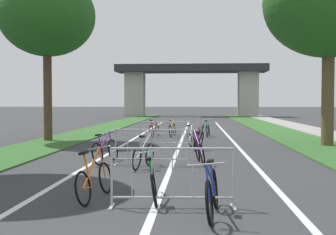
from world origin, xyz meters
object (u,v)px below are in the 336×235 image
at_px(tree_left_oak_near, 47,16).
at_px(bicycle_purple_0, 105,151).
at_px(crowd_barrier_fourth, 180,127).
at_px(bicycle_orange_2, 94,180).
at_px(bicycle_teal_1, 208,130).
at_px(tree_right_pine_near, 329,2).
at_px(bicycle_black_9, 199,140).
at_px(bicycle_blue_8, 212,193).
at_px(bicycle_purple_10, 199,151).
at_px(crowd_barrier_nearest, 172,178).
at_px(bicycle_red_7, 154,130).
at_px(crowd_barrier_second, 152,148).
at_px(bicycle_white_3, 192,138).
at_px(bicycle_yellow_4, 172,130).
at_px(crowd_barrier_third, 166,135).
at_px(bicycle_green_5, 153,182).
at_px(bicycle_silver_6, 144,154).

distance_m(tree_left_oak_near, bicycle_purple_0, 9.56).
bearing_deg(crowd_barrier_fourth, bicycle_orange_2, -94.20).
height_order(bicycle_purple_0, bicycle_teal_1, bicycle_purple_0).
relative_size(tree_right_pine_near, bicycle_black_9, 4.96).
height_order(bicycle_blue_8, bicycle_purple_10, bicycle_purple_10).
distance_m(crowd_barrier_nearest, bicycle_purple_10, 5.32).
bearing_deg(bicycle_orange_2, tree_right_pine_near, 62.71).
relative_size(tree_left_oak_near, bicycle_orange_2, 4.44).
distance_m(tree_left_oak_near, bicycle_red_7, 7.74).
xyz_separation_m(crowd_barrier_second, bicycle_white_3, (1.10, 5.40, -0.16)).
bearing_deg(bicycle_teal_1, bicycle_purple_0, -101.49).
bearing_deg(crowd_barrier_fourth, bicycle_black_9, -80.14).
distance_m(bicycle_purple_0, bicycle_teal_1, 10.45).
bearing_deg(bicycle_black_9, tree_right_pine_near, 27.33).
bearing_deg(bicycle_yellow_4, crowd_barrier_second, -81.22).
height_order(crowd_barrier_nearest, bicycle_black_9, crowd_barrier_nearest).
bearing_deg(crowd_barrier_fourth, bicycle_purple_10, -84.21).
bearing_deg(bicycle_red_7, crowd_barrier_second, -71.02).
distance_m(crowd_barrier_third, bicycle_purple_0, 4.72).
distance_m(bicycle_purple_0, bicycle_green_5, 5.17).
height_order(crowd_barrier_nearest, bicycle_purple_10, crowd_barrier_nearest).
height_order(crowd_barrier_third, bicycle_yellow_4, crowd_barrier_third).
bearing_deg(crowd_barrier_fourth, bicycle_red_7, 163.55).
relative_size(bicycle_teal_1, bicycle_green_5, 0.99).
bearing_deg(bicycle_silver_6, crowd_barrier_third, 100.52).
xyz_separation_m(crowd_barrier_fourth, bicycle_teal_1, (1.45, 0.55, -0.16)).
distance_m(bicycle_green_5, bicycle_purple_10, 4.86).
height_order(tree_right_pine_near, crowd_barrier_fourth, tree_right_pine_near).
relative_size(bicycle_silver_6, bicycle_red_7, 1.04).
relative_size(tree_right_pine_near, crowd_barrier_nearest, 3.74).
distance_m(bicycle_teal_1, bicycle_purple_10, 9.93).
distance_m(bicycle_orange_2, bicycle_black_9, 8.86).
bearing_deg(tree_right_pine_near, bicycle_orange_2, -125.76).
bearing_deg(bicycle_white_3, crowd_barrier_second, -89.91).
height_order(tree_left_oak_near, tree_right_pine_near, tree_right_pine_near).
xyz_separation_m(bicycle_blue_8, bicycle_black_9, (-0.16, 9.69, -0.00)).
xyz_separation_m(bicycle_purple_0, bicycle_black_9, (2.82, 3.85, 0.00)).
xyz_separation_m(bicycle_green_5, bicycle_red_7, (-1.42, 14.55, 0.02)).
bearing_deg(bicycle_white_3, bicycle_purple_10, -75.36).
bearing_deg(bicycle_yellow_4, bicycle_red_7, -162.48).
height_order(bicycle_teal_1, bicycle_orange_2, bicycle_orange_2).
height_order(crowd_barrier_second, bicycle_silver_6, crowd_barrier_second).
xyz_separation_m(bicycle_purple_0, bicycle_orange_2, (0.83, -4.78, -0.00)).
relative_size(tree_left_oak_near, bicycle_yellow_4, 4.77).
xyz_separation_m(bicycle_green_5, bicycle_purple_10, (0.88, 4.78, 0.03)).
bearing_deg(tree_right_pine_near, crowd_barrier_second, -139.23).
distance_m(crowd_barrier_nearest, crowd_barrier_second, 4.97).
distance_m(bicycle_purple_0, bicycle_red_7, 9.77).
height_order(bicycle_purple_0, bicycle_blue_8, bicycle_purple_0).
relative_size(bicycle_purple_0, bicycle_red_7, 1.11).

